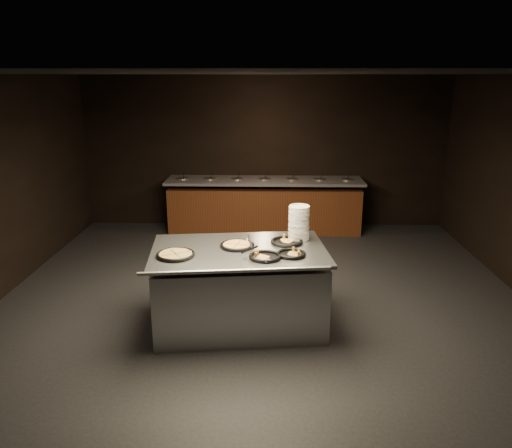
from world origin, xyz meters
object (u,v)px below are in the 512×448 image
object	(u,v)px
serving_counter	(239,289)
plate_stack	(299,223)
pan_veggie_whole	(176,254)
pan_cheese_whole	(237,245)

from	to	relation	value
serving_counter	plate_stack	world-z (taller)	plate_stack
pan_veggie_whole	serving_counter	bearing A→B (deg)	20.37
serving_counter	pan_veggie_whole	size ratio (longest dim) A/B	4.97
serving_counter	plate_stack	size ratio (longest dim) A/B	5.11
pan_veggie_whole	pan_cheese_whole	size ratio (longest dim) A/B	1.07
serving_counter	plate_stack	bearing A→B (deg)	21.47
plate_stack	pan_cheese_whole	xyz separation A→B (m)	(-0.73, -0.29, -0.19)
pan_veggie_whole	plate_stack	bearing A→B (deg)	24.31
plate_stack	pan_cheese_whole	world-z (taller)	plate_stack
plate_stack	pan_cheese_whole	size ratio (longest dim) A/B	1.04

